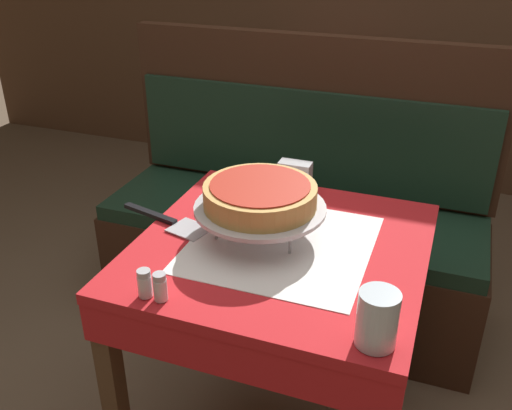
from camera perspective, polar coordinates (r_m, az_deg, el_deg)
The scene contains 11 objects.
dining_table_front at distance 1.55m, azimuth 2.46°, elevation -6.93°, with size 0.74×0.74×0.75m.
dining_table_rear at distance 3.17m, azimuth 7.06°, elevation 10.94°, with size 0.62×0.62×0.75m.
booth_bench at distance 2.35m, azimuth 3.75°, elevation -3.33°, with size 1.50×0.52×1.11m.
pizza_pan_stand at distance 1.49m, azimuth 0.40°, elevation -0.42°, with size 0.35×0.35×0.09m.
deep_dish_pizza at distance 1.47m, azimuth 0.41°, elevation 1.00°, with size 0.30×0.30×0.06m.
pizza_server at distance 1.61m, azimuth -8.88°, elevation -1.52°, with size 0.30×0.12×0.01m.
water_glass_near at distance 1.17m, azimuth 12.04°, elevation -11.07°, with size 0.08×0.08×0.12m.
salt_shaker at distance 1.31m, azimuth -11.07°, elevation -7.70°, with size 0.03×0.03×0.07m.
pepper_shaker at distance 1.29m, azimuth -9.56°, elevation -8.09°, with size 0.03×0.03×0.07m.
napkin_holder at distance 1.77m, azimuth 3.91°, elevation 2.93°, with size 0.10×0.05×0.09m.
condiment_caddy at distance 3.06m, azimuth 6.47°, elevation 13.54°, with size 0.11×0.11×0.16m.
Camera 1 is at (0.38, -1.22, 1.52)m, focal length 40.00 mm.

